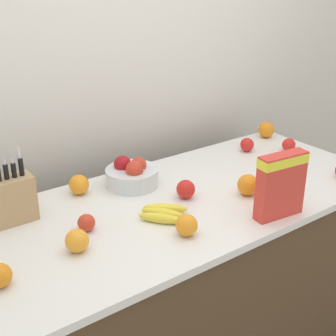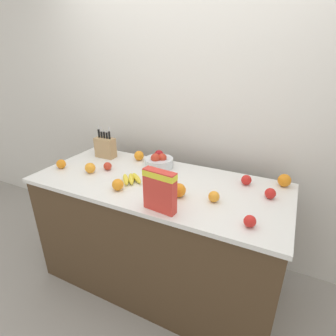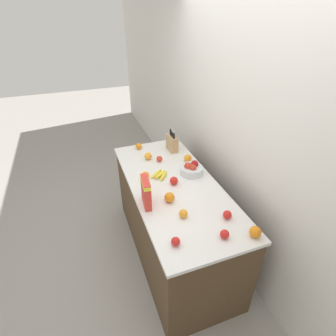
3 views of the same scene
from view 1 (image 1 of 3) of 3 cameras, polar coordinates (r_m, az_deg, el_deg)
wall_back at (r=2.29m, az=-7.43°, el=10.51°), size 9.00×0.06×2.60m
counter at (r=2.18m, az=1.97°, el=-14.51°), size 1.83×0.81×0.93m
knife_block at (r=1.81m, az=-18.68°, el=-3.66°), size 0.17×0.09×0.28m
cereal_box at (r=1.79m, az=13.60°, el=-1.72°), size 0.21×0.08×0.25m
fruit_bowl at (r=2.03m, az=-4.43°, el=-0.80°), size 0.23×0.23×0.13m
banana_bunch at (r=1.78m, az=-0.61°, el=-5.52°), size 0.21×0.20×0.04m
apple_rear at (r=2.44m, az=9.61°, el=2.82°), size 0.07×0.07×0.07m
apple_near_bananas at (r=1.71m, az=-9.92°, el=-6.58°), size 0.06×0.06×0.06m
apple_middle at (r=2.48m, az=14.50°, el=2.74°), size 0.07×0.07×0.07m
apple_rightmost at (r=1.92m, az=2.06°, el=-2.59°), size 0.08×0.08×0.08m
orange_back_center at (r=1.50m, az=-19.83°, el=-12.24°), size 0.07×0.07×0.07m
orange_mid_left at (r=1.66m, az=2.28°, el=-6.98°), size 0.08×0.08×0.08m
orange_front_center at (r=1.98m, az=-10.80°, el=-2.01°), size 0.08×0.08×0.08m
orange_front_left at (r=2.66m, az=11.89°, el=4.60°), size 0.09×0.09×0.09m
orange_mid_right at (r=2.14m, az=13.16°, el=-0.42°), size 0.07×0.07×0.07m
orange_by_cereal at (r=1.60m, az=-11.03°, el=-8.69°), size 0.08×0.08×0.08m
orange_near_bowl at (r=1.97m, az=9.71°, el=-2.04°), size 0.09×0.09×0.09m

